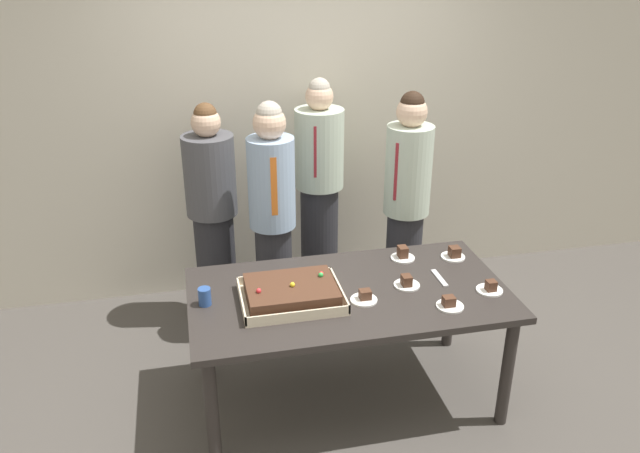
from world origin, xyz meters
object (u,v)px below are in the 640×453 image
Objects in this scene: person_serving_front at (319,191)px; person_far_right_suit at (273,218)px; plated_slice_near_right at (490,288)px; person_green_shirt_behind at (406,206)px; sheet_cake at (291,293)px; plated_slice_far_left at (449,304)px; plated_slice_near_left at (407,283)px; person_striped_tie_right at (213,213)px; plated_slice_center_front at (454,254)px; drink_cup_nearest at (205,297)px; plated_slice_far_right at (403,255)px; plated_slice_center_back at (364,297)px; cake_server_utensil at (439,278)px; party_table at (349,304)px.

person_far_right_suit is (-0.40, -0.39, -0.01)m from person_serving_front.
person_green_shirt_behind is at bearing 98.56° from plated_slice_near_right.
person_far_right_suit is at bearing -41.78° from person_green_shirt_behind.
sheet_cake reaches higher than plated_slice_far_left.
plated_slice_near_left is 1.54m from person_striped_tie_right.
plated_slice_center_front is 1.50× the size of drink_cup_nearest.
plated_slice_near_right is 0.60m from plated_slice_far_right.
sheet_cake is at bearing 163.11° from plated_slice_far_left.
sheet_cake is 1.21m from person_striped_tie_right.
cake_server_utensil is at bearing 16.00° from plated_slice_center_back.
cake_server_utensil is at bearing -128.94° from plated_slice_center_front.
plated_slice_far_right is 0.09× the size of person_green_shirt_behind.
drink_cup_nearest is 0.50× the size of cake_server_utensil.
person_far_right_suit is (-0.31, 0.83, 0.21)m from party_table.
drink_cup_nearest is (-1.29, 0.31, 0.03)m from plated_slice_far_left.
plated_slice_far_right is 0.97m from person_serving_front.
plated_slice_center_front is at bearing -10.64° from plated_slice_far_right.
plated_slice_center_back is 0.09× the size of person_green_shirt_behind.
person_green_shirt_behind is at bearing 41.81° from sheet_cake.
person_striped_tie_right is (-1.43, 0.87, 0.05)m from plated_slice_center_front.
drink_cup_nearest is 0.06× the size of person_far_right_suit.
person_serving_front is at bearing 88.29° from plated_slice_center_back.
person_green_shirt_behind reaches higher than cake_server_utensil.
plated_slice_center_front is 0.09× the size of person_far_right_suit.
person_green_shirt_behind is (0.53, -0.39, -0.00)m from person_serving_front.
person_far_right_suit is (-1.05, 0.57, 0.10)m from plated_slice_center_front.
sheet_cake is at bearing 0.01° from person_striped_tie_right.
person_far_right_suit is (-0.36, 0.95, 0.11)m from plated_slice_center_back.
plated_slice_near_right is 0.09× the size of person_serving_front.
plated_slice_near_left is 0.35m from plated_slice_far_right.
party_table is 0.80m from plated_slice_center_front.
cake_server_utensil is (0.13, -0.29, -0.02)m from plated_slice_far_right.
plated_slice_near_left is 0.09× the size of person_green_shirt_behind.
person_green_shirt_behind is (0.96, 0.86, 0.08)m from sheet_cake.
sheet_cake is (-0.34, -0.03, 0.13)m from party_table.
drink_cup_nearest is at bearing 177.72° from party_table.
plated_slice_far_right is at bearing 27.10° from person_green_shirt_behind.
drink_cup_nearest reaches higher than plated_slice_center_back.
plated_slice_near_left is at bearing -145.82° from plated_slice_center_front.
person_serving_front is (0.90, 1.19, 0.08)m from drink_cup_nearest.
drink_cup_nearest is at bearing -22.73° from person_striped_tie_right.
sheet_cake reaches higher than plated_slice_center_front.
person_serving_front is at bearing -78.31° from person_green_shirt_behind.
person_far_right_suit reaches higher than drink_cup_nearest.
person_serving_front reaches higher than cake_server_utensil.
plated_slice_center_front is at bearing 94.48° from plated_slice_near_right.
party_table is 11.99× the size of plated_slice_far_right.
sheet_cake is 0.90m from cake_server_utensil.
drink_cup_nearest is (-1.14, 0.05, 0.03)m from plated_slice_near_left.
plated_slice_far_left is at bearing 33.62° from person_serving_front.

